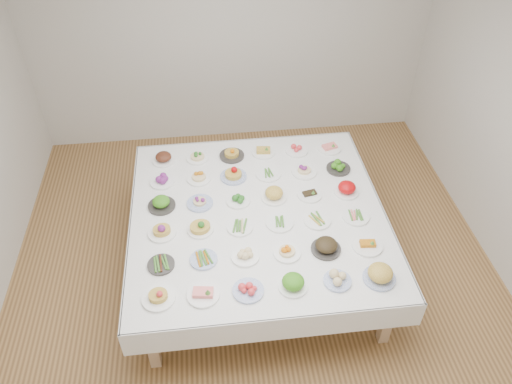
{
  "coord_description": "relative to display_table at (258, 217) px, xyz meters",
  "views": [
    {
      "loc": [
        -0.38,
        -3.34,
        4.05
      ],
      "look_at": [
        0.04,
        0.22,
        0.88
      ],
      "focal_mm": 35.0,
      "sensor_mm": 36.0,
      "label": 1
    }
  ],
  "objects": [
    {
      "name": "dish_25",
      "position": [
        -0.54,
        0.56,
        0.11
      ],
      "size": [
        0.24,
        0.24,
        0.12
      ],
      "color": "white",
      "rests_on": "display_table"
    },
    {
      "name": "dish_12",
      "position": [
        -0.9,
        -0.17,
        0.14
      ],
      "size": [
        0.26,
        0.25,
        0.16
      ],
      "color": "white",
      "rests_on": "display_table"
    },
    {
      "name": "dish_32",
      "position": [
        -0.17,
        0.9,
        0.13
      ],
      "size": [
        0.27,
        0.27,
        0.15
      ],
      "color": "#2F2D2A",
      "rests_on": "display_table"
    },
    {
      "name": "dish_15",
      "position": [
        0.18,
        -0.18,
        0.08
      ],
      "size": [
        0.26,
        0.26,
        0.05
      ],
      "color": "white",
      "rests_on": "display_table"
    },
    {
      "name": "dish_22",
      "position": [
        0.54,
        0.18,
        0.1
      ],
      "size": [
        0.24,
        0.24,
        0.09
      ],
      "color": "white",
      "rests_on": "display_table"
    },
    {
      "name": "dish_21",
      "position": [
        0.18,
        0.18,
        0.12
      ],
      "size": [
        0.25,
        0.25,
        0.14
      ],
      "color": "white",
      "rests_on": "display_table"
    },
    {
      "name": "dish_1",
      "position": [
        -0.56,
        -0.91,
        0.11
      ],
      "size": [
        0.26,
        0.26,
        0.12
      ],
      "color": "white",
      "rests_on": "display_table"
    },
    {
      "name": "dish_5",
      "position": [
        0.91,
        -0.92,
        0.14
      ],
      "size": [
        0.27,
        0.27,
        0.17
      ],
      "color": "#4C66B2",
      "rests_on": "display_table"
    },
    {
      "name": "dish_10",
      "position": [
        0.54,
        -0.55,
        0.14
      ],
      "size": [
        0.31,
        0.31,
        0.17
      ],
      "color": "#2F2D2A",
      "rests_on": "display_table"
    },
    {
      "name": "dish_26",
      "position": [
        -0.19,
        0.55,
        0.15
      ],
      "size": [
        0.31,
        0.3,
        0.17
      ],
      "color": "#4C66B2",
      "rests_on": "display_table"
    },
    {
      "name": "dish_27",
      "position": [
        0.18,
        0.55,
        0.08
      ],
      "size": [
        0.26,
        0.26,
        0.05
      ],
      "color": "white",
      "rests_on": "display_table"
    },
    {
      "name": "dish_4",
      "position": [
        0.55,
        -0.9,
        0.11
      ],
      "size": [
        0.23,
        0.23,
        0.11
      ],
      "color": "#4C66B2",
      "rests_on": "display_table"
    },
    {
      "name": "dish_7",
      "position": [
        -0.54,
        -0.54,
        0.09
      ],
      "size": [
        0.24,
        0.24,
        0.06
      ],
      "color": "#4C66B2",
      "rests_on": "display_table"
    },
    {
      "name": "dish_33",
      "position": [
        0.17,
        0.92,
        0.1
      ],
      "size": [
        0.25,
        0.25,
        0.1
      ],
      "color": "white",
      "rests_on": "display_table"
    },
    {
      "name": "dish_23",
      "position": [
        0.91,
        0.18,
        0.12
      ],
      "size": [
        0.24,
        0.24,
        0.13
      ],
      "color": "white",
      "rests_on": "display_table"
    },
    {
      "name": "dish_24",
      "position": [
        -0.91,
        0.55,
        0.11
      ],
      "size": [
        0.25,
        0.25,
        0.11
      ],
      "color": "white",
      "rests_on": "display_table"
    },
    {
      "name": "dish_34",
      "position": [
        0.54,
        0.91,
        0.1
      ],
      "size": [
        0.24,
        0.24,
        0.1
      ],
      "color": "white",
      "rests_on": "display_table"
    },
    {
      "name": "dish_8",
      "position": [
        -0.18,
        -0.54,
        0.1
      ],
      "size": [
        0.25,
        0.25,
        0.1
      ],
      "color": "white",
      "rests_on": "display_table"
    },
    {
      "name": "dish_11",
      "position": [
        0.91,
        -0.55,
        0.1
      ],
      "size": [
        0.27,
        0.27,
        0.1
      ],
      "color": "white",
      "rests_on": "display_table"
    },
    {
      "name": "display_table",
      "position": [
        0.0,
        0.0,
        0.0
      ],
      "size": [
        2.43,
        2.43,
        0.75
      ],
      "color": "white",
      "rests_on": "ground"
    },
    {
      "name": "dish_16",
      "position": [
        0.54,
        -0.18,
        0.09
      ],
      "size": [
        0.25,
        0.25,
        0.06
      ],
      "color": "white",
      "rests_on": "display_table"
    },
    {
      "name": "dish_17",
      "position": [
        0.91,
        -0.17,
        0.08
      ],
      "size": [
        0.25,
        0.25,
        0.05
      ],
      "color": "white",
      "rests_on": "display_table"
    },
    {
      "name": "dish_20",
      "position": [
        -0.17,
        0.17,
        0.11
      ],
      "size": [
        0.23,
        0.23,
        0.1
      ],
      "color": "white",
      "rests_on": "display_table"
    },
    {
      "name": "dish_28",
      "position": [
        0.55,
        0.54,
        0.13
      ],
      "size": [
        0.26,
        0.26,
        0.14
      ],
      "color": "white",
      "rests_on": "display_table"
    },
    {
      "name": "dish_0",
      "position": [
        -0.91,
        -0.9,
        0.12
      ],
      "size": [
        0.27,
        0.27,
        0.13
      ],
      "color": "white",
      "rests_on": "display_table"
    },
    {
      "name": "dish_6",
      "position": [
        -0.9,
        -0.55,
        0.09
      ],
      "size": [
        0.23,
        0.23,
        0.06
      ],
      "color": "#2F2D2A",
      "rests_on": "display_table"
    },
    {
      "name": "dish_30",
      "position": [
        -0.91,
        0.9,
        0.14
      ],
      "size": [
        0.25,
        0.25,
        0.15
      ],
      "color": "white",
      "rests_on": "display_table"
    },
    {
      "name": "dish_14",
      "position": [
        -0.19,
        -0.19,
        0.09
      ],
      "size": [
        0.24,
        0.24,
        0.06
      ],
      "color": "white",
      "rests_on": "display_table"
    },
    {
      "name": "dish_29",
      "position": [
        0.92,
        0.55,
        0.11
      ],
      "size": [
        0.25,
        0.25,
        0.11
      ],
      "color": "#2F2D2A",
      "rests_on": "display_table"
    },
    {
      "name": "dish_35",
      "position": [
        0.91,
        0.91,
        0.1
      ],
      "size": [
        0.25,
        0.25,
        0.1
      ],
      "color": "white",
      "rests_on": "display_table"
    },
    {
      "name": "dish_9",
      "position": [
        0.19,
        -0.55,
        0.12
      ],
      "size": [
        0.24,
        0.24,
        0.12
      ],
      "color": "white",
      "rests_on": "display_table"
    },
    {
      "name": "dish_31",
      "position": [
        -0.55,
        0.9,
        0.11
      ],
      "size": [
        0.24,
        0.24,
        0.12
      ],
      "color": "white",
      "rests_on": "display_table"
    },
    {
      "name": "dish_2",
      "position": [
        -0.19,
        -0.92,
        0.1
      ],
      "size": [
        0.26,
        0.26,
        0.1
      ],
      "color": "#4C66B2",
      "rests_on": "display_table"
    },
    {
      "name": "dish_19",
      "position": [
        -0.55,
        0.18,
        0.11
      ],
      "size": [
        0.25,
        0.25,
        0.12
      ],
      "color": "#4C66B2",
      "rests_on": "display_table"
    },
    {
      "name": "dish_18",
      "position": [
        -0.91,
        0.19,
        0.13
      ],
      "size": [
        0.28,
        0.28,
        0.15
      ],
      "color": "#2F2D2A",
      "rests_on": "display_table"
    },
    {
      "name": "room_envelope",
      "position": [
        -0.04,
        -0.07,
        1.14
      ],
      "size": [
        5.02,
        5.02,
        2.81
      ],
      "color": "#A27743",
      "rests_on": "ground"
    },
    {
      "name": "dish_13",
      "position": [
        -0.55,
        -0.17,
        0.14
      ],
      "size": [
        0.26,
        0.25,
        0.15
      ],
      "color": "white",
      "rests_on": "display_table"
    },
    {
      "name": "dish_3",
      "position": [
        0.18,
        -0.91,
        0.13
      ],
      "size": [
        0.27,
        0.27,
        0.15
      ],
      "color": "white",
      "rests_on": "display_table"
    }
  ]
}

